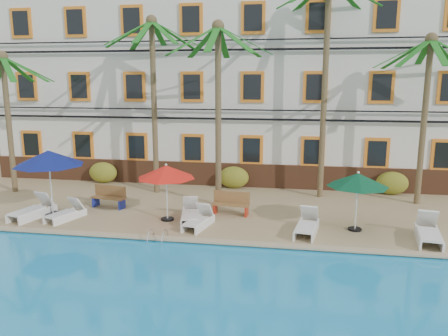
% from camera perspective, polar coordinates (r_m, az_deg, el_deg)
% --- Properties ---
extents(ground, '(100.00, 100.00, 0.00)m').
position_cam_1_polar(ground, '(15.97, -4.59, -9.09)').
color(ground, '#384C23').
rests_on(ground, ground).
extents(pool_deck, '(30.00, 12.00, 0.25)m').
position_cam_1_polar(pool_deck, '(20.58, -1.20, -3.96)').
color(pool_deck, tan).
rests_on(pool_deck, ground).
extents(pool_coping, '(30.00, 0.35, 0.06)m').
position_cam_1_polar(pool_coping, '(15.06, -5.45, -9.27)').
color(pool_coping, tan).
rests_on(pool_coping, pool_deck).
extents(hotel_building, '(25.40, 6.44, 10.22)m').
position_cam_1_polar(hotel_building, '(24.75, 0.94, 10.95)').
color(hotel_building, silver).
rests_on(hotel_building, pool_deck).
extents(palm_a, '(4.45, 4.45, 6.65)m').
position_cam_1_polar(palm_a, '(23.07, -26.53, 7.83)').
color(palm_a, brown).
rests_on(palm_a, pool_deck).
extents(palm_b, '(4.45, 4.45, 8.20)m').
position_cam_1_polar(palm_b, '(20.76, -9.21, 11.09)').
color(palm_b, brown).
rests_on(palm_b, pool_deck).
extents(palm_c, '(4.45, 4.45, 7.72)m').
position_cam_1_polar(palm_c, '(18.30, -0.77, 10.33)').
color(palm_c, brown).
rests_on(palm_c, pool_deck).
extents(palm_d, '(4.45, 4.45, 9.77)m').
position_cam_1_polar(palm_d, '(20.19, 13.16, 13.45)').
color(palm_d, brown).
rests_on(palm_d, pool_deck).
extents(palm_e, '(4.45, 4.45, 7.24)m').
position_cam_1_polar(palm_e, '(20.38, 24.92, 8.62)').
color(palm_e, brown).
rests_on(palm_e, pool_deck).
extents(shrub_left, '(1.50, 0.90, 1.10)m').
position_cam_1_polar(shrub_left, '(23.83, -15.51, -0.57)').
color(shrub_left, '#305919').
rests_on(shrub_left, pool_deck).
extents(shrub_mid, '(1.50, 0.90, 1.10)m').
position_cam_1_polar(shrub_mid, '(21.84, 1.29, -1.23)').
color(shrub_mid, '#305919').
rests_on(shrub_mid, pool_deck).
extents(shrub_right, '(1.50, 0.90, 1.10)m').
position_cam_1_polar(shrub_right, '(22.09, 21.09, -1.86)').
color(shrub_right, '#305919').
rests_on(shrub_right, pool_deck).
extents(umbrella_blue, '(2.72, 2.72, 2.71)m').
position_cam_1_polar(umbrella_blue, '(18.44, -21.93, 1.18)').
color(umbrella_blue, black).
rests_on(umbrella_blue, pool_deck).
extents(umbrella_red, '(2.23, 2.23, 2.24)m').
position_cam_1_polar(umbrella_red, '(16.71, -7.55, -0.53)').
color(umbrella_red, black).
rests_on(umbrella_red, pool_deck).
extents(umbrella_green, '(2.18, 2.18, 2.18)m').
position_cam_1_polar(umbrella_green, '(16.15, 17.08, -1.54)').
color(umbrella_green, black).
rests_on(umbrella_green, pool_deck).
extents(lounger_a, '(1.13, 2.07, 0.93)m').
position_cam_1_polar(lounger_a, '(18.88, -23.68, -5.02)').
color(lounger_a, white).
rests_on(lounger_a, pool_deck).
extents(lounger_b, '(1.10, 1.77, 0.79)m').
position_cam_1_polar(lounger_b, '(18.14, -19.92, -5.54)').
color(lounger_b, white).
rests_on(lounger_b, pool_deck).
extents(lounger_c, '(1.00, 1.90, 0.86)m').
position_cam_1_polar(lounger_c, '(16.98, -4.46, -5.94)').
color(lounger_c, white).
rests_on(lounger_c, pool_deck).
extents(lounger_d, '(0.96, 1.79, 0.81)m').
position_cam_1_polar(lounger_d, '(16.23, -3.31, -6.81)').
color(lounger_d, white).
rests_on(lounger_d, pool_deck).
extents(lounger_e, '(0.95, 1.97, 0.89)m').
position_cam_1_polar(lounger_e, '(15.83, 10.77, -7.37)').
color(lounger_e, white).
rests_on(lounger_e, pool_deck).
extents(lounger_f, '(1.04, 2.12, 0.96)m').
position_cam_1_polar(lounger_f, '(16.31, 25.16, -7.65)').
color(lounger_f, white).
rests_on(lounger_f, pool_deck).
extents(bench_left, '(1.56, 0.72, 0.93)m').
position_cam_1_polar(bench_left, '(19.25, -14.72, -3.60)').
color(bench_left, olive).
rests_on(bench_left, pool_deck).
extents(bench_right, '(1.53, 0.60, 0.93)m').
position_cam_1_polar(bench_right, '(17.63, 0.95, -4.59)').
color(bench_right, olive).
rests_on(bench_right, pool_deck).
extents(pool_ladder, '(0.54, 0.74, 0.74)m').
position_cam_1_polar(pool_ladder, '(15.21, -8.63, -9.25)').
color(pool_ladder, silver).
rests_on(pool_ladder, ground).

